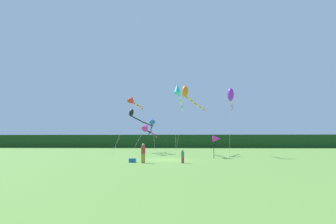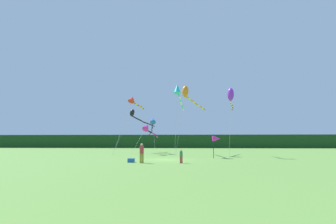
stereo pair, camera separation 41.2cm
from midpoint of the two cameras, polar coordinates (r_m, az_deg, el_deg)
ground_plane at (r=25.19m, az=-0.31°, el=-11.08°), size 120.00×120.00×0.00m
distant_treeline at (r=70.09m, az=1.99°, el=-6.86°), size 108.00×2.87×3.71m
person_adult at (r=21.41m, az=-5.61°, el=-9.28°), size 0.37×0.37×1.67m
person_child at (r=21.25m, az=3.65°, el=-10.10°), size 0.25×0.25×1.16m
cooler_box at (r=22.21m, az=-8.06°, el=-11.13°), size 0.59×0.41×0.35m
banner_flag_pole at (r=27.91m, az=11.64°, el=-6.15°), size 0.90×0.70×2.62m
kite_orange at (r=35.34m, az=4.76°, el=4.38°), size 4.69×6.98×9.86m
kite_magenta at (r=38.67m, az=-4.51°, el=-3.67°), size 2.91×9.04×4.91m
kite_red at (r=38.03m, az=-7.91°, el=2.79°), size 2.80×8.17×8.95m
kite_cyan at (r=32.35m, az=2.74°, el=4.82°), size 1.46×8.32×9.38m
kite_blue at (r=38.31m, az=-3.32°, el=-2.40°), size 2.36×10.73×5.78m
kite_purple at (r=31.73m, az=14.81°, el=3.64°), size 1.75×5.49×8.55m
kite_black at (r=42.22m, az=-7.36°, el=-0.77°), size 5.30×9.64×7.41m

